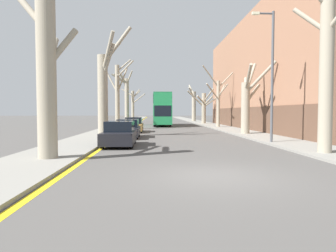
{
  "coord_description": "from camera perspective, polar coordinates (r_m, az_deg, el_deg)",
  "views": [
    {
      "loc": [
        -1.86,
        -9.14,
        2.0
      ],
      "look_at": [
        -0.15,
        28.77,
        0.2
      ],
      "focal_mm": 32.0,
      "sensor_mm": 36.0,
      "label": 1
    }
  ],
  "objects": [
    {
      "name": "lamp_post",
      "position": [
        19.88,
        19.0,
        9.95
      ],
      "size": [
        1.4,
        0.2,
        8.18
      ],
      "color": "#4C4F54",
      "rests_on": "ground"
    },
    {
      "name": "street_tree_left_1",
      "position": [
        24.37,
        -12.01,
        7.19
      ],
      "size": [
        2.71,
        4.03,
        8.77
      ],
      "color": "gray",
      "rests_on": "ground"
    },
    {
      "name": "street_tree_right_3",
      "position": [
        49.37,
        6.85,
        3.75
      ],
      "size": [
        4.93,
        1.98,
        5.81
      ],
      "color": "gray",
      "rests_on": "ground"
    },
    {
      "name": "street_tree_right_0",
      "position": [
        15.61,
        27.97,
        9.87
      ],
      "size": [
        2.32,
        4.05,
        8.28
      ],
      "color": "gray",
      "rests_on": "ground"
    },
    {
      "name": "sidewalk_right",
      "position": [
        59.77,
        5.53,
        0.84
      ],
      "size": [
        3.2,
        120.0,
        0.12
      ],
      "primitive_type": "cube",
      "color": "gray",
      "rests_on": "ground"
    },
    {
      "name": "double_decker_bus",
      "position": [
        43.03,
        -1.18,
        3.48
      ],
      "size": [
        2.46,
        10.22,
        4.56
      ],
      "color": "#1E7F47",
      "rests_on": "ground"
    },
    {
      "name": "street_tree_left_3",
      "position": [
        45.94,
        -7.98,
        5.31
      ],
      "size": [
        3.29,
        1.54,
        8.16
      ],
      "color": "gray",
      "rests_on": "ground"
    },
    {
      "name": "parked_car_1",
      "position": [
        23.25,
        -7.65,
        -0.58
      ],
      "size": [
        1.76,
        4.23,
        1.42
      ],
      "color": "black",
      "rests_on": "ground"
    },
    {
      "name": "street_tree_left_0",
      "position": [
        13.27,
        -22.21,
        9.17
      ],
      "size": [
        3.53,
        3.3,
        7.83
      ],
      "color": "gray",
      "rests_on": "ground"
    },
    {
      "name": "street_tree_left_2",
      "position": [
        34.67,
        -9.54,
        6.11
      ],
      "size": [
        3.53,
        2.32,
        8.01
      ],
      "color": "gray",
      "rests_on": "ground"
    },
    {
      "name": "street_tree_left_4",
      "position": [
        57.67,
        -6.67,
        4.11
      ],
      "size": [
        4.65,
        2.64,
        6.47
      ],
      "color": "gray",
      "rests_on": "ground"
    },
    {
      "name": "parked_car_0",
      "position": [
        17.73,
        -9.23,
        -1.58
      ],
      "size": [
        1.78,
        4.01,
        1.45
      ],
      "color": "black",
      "rests_on": "ground"
    },
    {
      "name": "building_facade_right",
      "position": [
        37.6,
        21.26,
        9.03
      ],
      "size": [
        10.08,
        33.77,
        12.53
      ],
      "color": "#93664C",
      "rests_on": "ground"
    },
    {
      "name": "ground_plane",
      "position": [
        9.54,
        8.87,
        -9.4
      ],
      "size": [
        300.0,
        300.0,
        0.0
      ],
      "primitive_type": "plane",
      "color": "#4C4947"
    },
    {
      "name": "street_tree_right_4",
      "position": [
        61.31,
        4.88,
        4.12
      ],
      "size": [
        1.76,
        4.53,
        7.73
      ],
      "color": "gray",
      "rests_on": "ground"
    },
    {
      "name": "kerb_line_stripe",
      "position": [
        59.25,
        -5.4,
        0.77
      ],
      "size": [
        0.24,
        120.0,
        0.01
      ],
      "primitive_type": "cube",
      "color": "yellow",
      "rests_on": "ground"
    },
    {
      "name": "street_tree_right_1",
      "position": [
        26.9,
        14.86,
        4.58
      ],
      "size": [
        2.48,
        4.17,
        6.34
      ],
      "color": "gray",
      "rests_on": "ground"
    },
    {
      "name": "street_tree_right_2",
      "position": [
        38.14,
        9.53,
        4.9
      ],
      "size": [
        4.15,
        4.22,
        7.72
      ],
      "color": "gray",
      "rests_on": "ground"
    },
    {
      "name": "sidewalk_left",
      "position": [
        59.36,
        -7.12,
        0.82
      ],
      "size": [
        3.2,
        120.0,
        0.12
      ],
      "primitive_type": "cube",
      "color": "gray",
      "rests_on": "ground"
    },
    {
      "name": "parked_car_2",
      "position": [
        29.75,
        -6.54,
        0.17
      ],
      "size": [
        1.74,
        4.41,
        1.46
      ],
      "color": "olive",
      "rests_on": "ground"
    }
  ]
}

